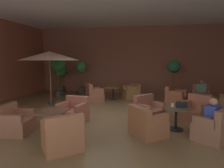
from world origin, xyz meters
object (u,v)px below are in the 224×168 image
at_px(armchair_front_right_east, 131,93).
at_px(iced_drink_cup, 173,105).
at_px(armchair_mid_center_north, 74,113).
at_px(cafe_table_front_right, 113,89).
at_px(armchair_mid_center_east, 16,123).
at_px(armchair_rear_right_south, 200,107).
at_px(armchair_rear_right_north, 201,97).
at_px(potted_tree_left_corner, 60,73).
at_px(open_laptop, 181,106).
at_px(cafe_table_rear_right, 201,98).
at_px(patio_umbrella_tall_red, 49,56).
at_px(cafe_table_front_left, 176,114).
at_px(patron_blue_shirt, 213,113).
at_px(armchair_front_right_north, 94,95).
at_px(armchair_front_left_west, 213,128).
at_px(armchair_rear_right_east, 176,98).
at_px(potted_tree_right_corner, 173,73).
at_px(armchair_mid_center_south, 62,136).
at_px(potted_tree_mid_right, 81,72).
at_px(armchair_front_left_south, 147,125).
at_px(patron_by_window, 201,89).
at_px(armchair_front_left_east, 149,112).
at_px(armchair_front_left_north, 195,112).
at_px(potted_tree_mid_left, 58,67).

distance_m(armchair_front_right_east, iced_drink_cup, 4.54).
bearing_deg(armchair_mid_center_north, cafe_table_front_right, 82.83).
relative_size(armchair_mid_center_east, armchair_rear_right_south, 0.92).
height_order(armchair_rear_right_north, potted_tree_left_corner, potted_tree_left_corner).
relative_size(cafe_table_front_right, armchair_rear_right_south, 0.83).
height_order(armchair_front_right_east, open_laptop, open_laptop).
distance_m(cafe_table_rear_right, patio_umbrella_tall_red, 6.69).
distance_m(cafe_table_front_right, open_laptop, 4.68).
relative_size(cafe_table_front_left, open_laptop, 2.07).
height_order(cafe_table_front_right, patron_blue_shirt, patron_blue_shirt).
height_order(armchair_front_right_north, armchair_front_right_east, armchair_front_right_north).
height_order(armchair_front_left_west, patio_umbrella_tall_red, patio_umbrella_tall_red).
distance_m(cafe_table_front_left, armchair_mid_center_north, 3.11).
height_order(armchair_mid_center_east, armchair_rear_right_east, armchair_rear_right_east).
bearing_deg(armchair_front_right_east, armchair_front_left_west, -62.11).
height_order(armchair_front_left_west, armchair_rear_right_east, armchair_front_left_west).
bearing_deg(potted_tree_left_corner, armchair_mid_center_east, -73.02).
relative_size(patio_umbrella_tall_red, potted_tree_left_corner, 1.58).
xyz_separation_m(cafe_table_front_right, armchair_rear_right_south, (3.62, -2.08, -0.21)).
bearing_deg(potted_tree_right_corner, armchair_mid_center_north, -124.48).
height_order(armchair_mid_center_south, cafe_table_rear_right, armchair_mid_center_south).
relative_size(potted_tree_left_corner, potted_tree_mid_right, 0.91).
relative_size(armchair_front_left_south, armchair_mid_center_south, 0.98).
distance_m(armchair_front_left_south, potted_tree_left_corner, 8.17).
bearing_deg(patron_blue_shirt, cafe_table_rear_right, 82.30).
bearing_deg(potted_tree_mid_right, patron_by_window, -11.88).
bearing_deg(armchair_mid_center_south, iced_drink_cup, 37.53).
relative_size(armchair_front_left_south, armchair_rear_right_south, 1.16).
xyz_separation_m(armchair_front_right_north, potted_tree_right_corner, (3.80, 1.80, 0.99)).
bearing_deg(armchair_front_right_north, armchair_front_left_east, -43.27).
xyz_separation_m(armchair_front_left_south, armchair_front_right_north, (-2.66, 3.85, 0.01)).
relative_size(potted_tree_left_corner, open_laptop, 5.11).
relative_size(potted_tree_left_corner, iced_drink_cup, 15.46).
distance_m(armchair_mid_center_north, armchair_rear_right_south, 4.45).
height_order(armchair_front_left_east, armchair_mid_center_south, armchair_mid_center_south).
distance_m(cafe_table_front_right, armchair_mid_center_east, 5.25).
xyz_separation_m(cafe_table_rear_right, patron_blue_shirt, (-0.44, -3.28, 0.25)).
bearing_deg(potted_tree_mid_right, armchair_mid_center_north, -71.75).
bearing_deg(potted_tree_left_corner, armchair_rear_right_north, -12.14).
relative_size(armchair_rear_right_east, patron_blue_shirt, 1.57).
bearing_deg(armchair_front_left_north, patron_blue_shirt, -85.17).
bearing_deg(armchair_mid_center_east, potted_tree_right_corner, 53.32).
relative_size(armchair_front_left_south, armchair_front_right_east, 1.05).
xyz_separation_m(armchair_front_left_east, armchair_rear_right_east, (1.08, 2.40, 0.03)).
distance_m(patio_umbrella_tall_red, potted_tree_left_corner, 3.34).
xyz_separation_m(armchair_front_left_south, open_laptop, (0.90, 0.63, 0.39)).
bearing_deg(armchair_front_right_east, potted_tree_mid_right, 167.12).
bearing_deg(armchair_mid_center_north, armchair_front_left_west, -8.38).
height_order(cafe_table_front_left, potted_tree_mid_left, potted_tree_mid_left).
bearing_deg(patron_blue_shirt, patio_umbrella_tall_red, 154.09).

